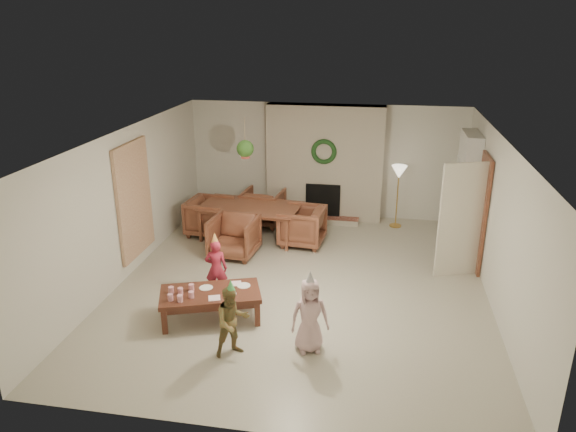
% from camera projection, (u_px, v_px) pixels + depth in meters
% --- Properties ---
extents(floor, '(7.00, 7.00, 0.00)m').
position_uv_depth(floor, '(301.00, 284.00, 9.02)').
color(floor, '#B7B29E').
rests_on(floor, ground).
extents(ceiling, '(7.00, 7.00, 0.00)m').
position_uv_depth(ceiling, '(303.00, 137.00, 8.16)').
color(ceiling, white).
rests_on(ceiling, wall_back).
extents(wall_back, '(7.00, 0.00, 7.00)m').
position_uv_depth(wall_back, '(326.00, 161.00, 11.82)').
color(wall_back, silver).
rests_on(wall_back, floor).
extents(wall_front, '(7.00, 0.00, 7.00)m').
position_uv_depth(wall_front, '(250.00, 331.00, 5.35)').
color(wall_front, silver).
rests_on(wall_front, floor).
extents(wall_left, '(0.00, 7.00, 7.00)m').
position_uv_depth(wall_left, '(127.00, 203.00, 9.07)').
color(wall_left, silver).
rests_on(wall_left, floor).
extents(wall_right, '(0.00, 7.00, 7.00)m').
position_uv_depth(wall_right, '(499.00, 226.00, 8.10)').
color(wall_right, silver).
rests_on(wall_right, floor).
extents(fireplace_mass, '(2.50, 0.40, 2.50)m').
position_uv_depth(fireplace_mass, '(325.00, 163.00, 11.64)').
color(fireplace_mass, '#592017').
rests_on(fireplace_mass, floor).
extents(fireplace_hearth, '(1.60, 0.30, 0.12)m').
position_uv_depth(fireplace_hearth, '(322.00, 220.00, 11.72)').
color(fireplace_hearth, maroon).
rests_on(fireplace_hearth, floor).
extents(fireplace_firebox, '(0.75, 0.12, 0.75)m').
position_uv_depth(fireplace_firebox, '(323.00, 200.00, 11.75)').
color(fireplace_firebox, black).
rests_on(fireplace_firebox, floor).
extents(fireplace_wreath, '(0.54, 0.10, 0.54)m').
position_uv_depth(fireplace_wreath, '(324.00, 152.00, 11.32)').
color(fireplace_wreath, '#173F19').
rests_on(fireplace_wreath, fireplace_mass).
extents(floor_lamp_base, '(0.25, 0.25, 0.03)m').
position_uv_depth(floor_lamp_base, '(395.00, 225.00, 11.53)').
color(floor_lamp_base, gold).
rests_on(floor_lamp_base, floor).
extents(floor_lamp_post, '(0.03, 0.03, 1.20)m').
position_uv_depth(floor_lamp_post, '(397.00, 199.00, 11.32)').
color(floor_lamp_post, gold).
rests_on(floor_lamp_post, floor).
extents(floor_lamp_shade, '(0.32, 0.32, 0.27)m').
position_uv_depth(floor_lamp_shade, '(399.00, 172.00, 11.12)').
color(floor_lamp_shade, beige).
rests_on(floor_lamp_shade, floor_lamp_post).
extents(bookshelf_carcass, '(0.30, 1.00, 2.20)m').
position_uv_depth(bookshelf_carcass, '(466.00, 190.00, 10.30)').
color(bookshelf_carcass, white).
rests_on(bookshelf_carcass, floor).
extents(bookshelf_shelf_a, '(0.30, 0.92, 0.03)m').
position_uv_depth(bookshelf_shelf_a, '(461.00, 221.00, 10.53)').
color(bookshelf_shelf_a, white).
rests_on(bookshelf_shelf_a, bookshelf_carcass).
extents(bookshelf_shelf_b, '(0.30, 0.92, 0.03)m').
position_uv_depth(bookshelf_shelf_b, '(464.00, 202.00, 10.39)').
color(bookshelf_shelf_b, white).
rests_on(bookshelf_shelf_b, bookshelf_carcass).
extents(bookshelf_shelf_c, '(0.30, 0.92, 0.03)m').
position_uv_depth(bookshelf_shelf_c, '(466.00, 182.00, 10.25)').
color(bookshelf_shelf_c, white).
rests_on(bookshelf_shelf_c, bookshelf_carcass).
extents(bookshelf_shelf_d, '(0.30, 0.92, 0.03)m').
position_uv_depth(bookshelf_shelf_d, '(468.00, 162.00, 10.12)').
color(bookshelf_shelf_d, white).
rests_on(bookshelf_shelf_d, bookshelf_carcass).
extents(books_row_lower, '(0.20, 0.40, 0.24)m').
position_uv_depth(books_row_lower, '(462.00, 217.00, 10.35)').
color(books_row_lower, '#B34821').
rests_on(books_row_lower, bookshelf_shelf_a).
extents(books_row_mid, '(0.20, 0.44, 0.24)m').
position_uv_depth(books_row_mid, '(463.00, 194.00, 10.39)').
color(books_row_mid, '#235D82').
rests_on(books_row_mid, bookshelf_shelf_b).
extents(books_row_upper, '(0.20, 0.36, 0.22)m').
position_uv_depth(books_row_upper, '(466.00, 177.00, 10.12)').
color(books_row_upper, gold).
rests_on(books_row_upper, bookshelf_shelf_c).
extents(door_frame, '(0.05, 0.86, 2.04)m').
position_uv_depth(door_frame, '(481.00, 213.00, 9.29)').
color(door_frame, brown).
rests_on(door_frame, floor).
extents(door_leaf, '(0.77, 0.32, 2.00)m').
position_uv_depth(door_leaf, '(461.00, 221.00, 9.01)').
color(door_leaf, beige).
rests_on(door_leaf, floor).
extents(curtain_panel, '(0.06, 1.20, 2.00)m').
position_uv_depth(curtain_panel, '(134.00, 200.00, 9.25)').
color(curtain_panel, beige).
rests_on(curtain_panel, wall_left).
extents(dining_table, '(2.07, 1.29, 0.69)m').
position_uv_depth(dining_table, '(250.00, 222.00, 10.77)').
color(dining_table, brown).
rests_on(dining_table, floor).
extents(dining_chair_near, '(0.90, 0.92, 0.77)m').
position_uv_depth(dining_chair_near, '(234.00, 236.00, 9.97)').
color(dining_chair_near, brown).
rests_on(dining_chair_near, floor).
extents(dining_chair_far, '(0.90, 0.92, 0.77)m').
position_uv_depth(dining_chair_far, '(263.00, 207.00, 11.54)').
color(dining_chair_far, brown).
rests_on(dining_chair_far, floor).
extents(dining_chair_left, '(0.92, 0.90, 0.77)m').
position_uv_depth(dining_chair_left, '(210.00, 217.00, 10.98)').
color(dining_chair_left, brown).
rests_on(dining_chair_left, floor).
extents(dining_chair_right, '(0.92, 0.90, 0.77)m').
position_uv_depth(dining_chair_right, '(302.00, 226.00, 10.48)').
color(dining_chair_right, brown).
rests_on(dining_chair_right, floor).
extents(hanging_plant_cord, '(0.01, 0.01, 0.70)m').
position_uv_depth(hanging_plant_cord, '(245.00, 136.00, 9.87)').
color(hanging_plant_cord, tan).
rests_on(hanging_plant_cord, ceiling).
extents(hanging_plant_pot, '(0.16, 0.16, 0.12)m').
position_uv_depth(hanging_plant_pot, '(245.00, 155.00, 9.99)').
color(hanging_plant_pot, '#AA4136').
rests_on(hanging_plant_pot, hanging_plant_cord).
extents(hanging_plant_foliage, '(0.32, 0.32, 0.32)m').
position_uv_depth(hanging_plant_foliage, '(245.00, 149.00, 9.95)').
color(hanging_plant_foliage, '#28551C').
rests_on(hanging_plant_foliage, hanging_plant_pot).
extents(coffee_table_top, '(1.60, 1.15, 0.07)m').
position_uv_depth(coffee_table_top, '(210.00, 294.00, 7.83)').
color(coffee_table_top, '#53291B').
rests_on(coffee_table_top, floor).
extents(coffee_table_apron, '(1.46, 1.01, 0.09)m').
position_uv_depth(coffee_table_apron, '(210.00, 299.00, 7.85)').
color(coffee_table_apron, '#53291B').
rests_on(coffee_table_apron, floor).
extents(coffee_leg_fl, '(0.10, 0.10, 0.38)m').
position_uv_depth(coffee_leg_fl, '(164.00, 321.00, 7.53)').
color(coffee_leg_fl, '#53291B').
rests_on(coffee_leg_fl, floor).
extents(coffee_leg_fr, '(0.10, 0.10, 0.38)m').
position_uv_depth(coffee_leg_fr, '(257.00, 314.00, 7.73)').
color(coffee_leg_fr, '#53291B').
rests_on(coffee_leg_fr, floor).
extents(coffee_leg_bl, '(0.10, 0.10, 0.38)m').
position_uv_depth(coffee_leg_bl, '(167.00, 301.00, 8.08)').
color(coffee_leg_bl, '#53291B').
rests_on(coffee_leg_bl, floor).
extents(coffee_leg_br, '(0.10, 0.10, 0.38)m').
position_uv_depth(coffee_leg_br, '(253.00, 294.00, 8.28)').
color(coffee_leg_br, '#53291B').
rests_on(coffee_leg_br, floor).
extents(cup_a, '(0.10, 0.10, 0.10)m').
position_uv_depth(cup_a, '(170.00, 297.00, 7.56)').
color(cup_a, white).
rests_on(cup_a, coffee_table_top).
extents(cup_b, '(0.10, 0.10, 0.10)m').
position_uv_depth(cup_b, '(171.00, 290.00, 7.77)').
color(cup_b, white).
rests_on(cup_b, coffee_table_top).
extents(cup_c, '(0.10, 0.10, 0.10)m').
position_uv_depth(cup_c, '(180.00, 298.00, 7.53)').
color(cup_c, white).
rests_on(cup_c, coffee_table_top).
extents(cup_d, '(0.10, 0.10, 0.10)m').
position_uv_depth(cup_d, '(180.00, 291.00, 7.74)').
color(cup_d, white).
rests_on(cup_d, coffee_table_top).
extents(cup_e, '(0.10, 0.10, 0.10)m').
position_uv_depth(cup_e, '(191.00, 295.00, 7.64)').
color(cup_e, white).
rests_on(cup_e, coffee_table_top).
extents(cup_f, '(0.10, 0.10, 0.10)m').
position_uv_depth(cup_f, '(191.00, 287.00, 7.84)').
color(cup_f, white).
rests_on(cup_f, coffee_table_top).
extents(plate_a, '(0.25, 0.25, 0.01)m').
position_uv_depth(plate_a, '(206.00, 288.00, 7.93)').
color(plate_a, white).
rests_on(plate_a, coffee_table_top).
extents(plate_b, '(0.25, 0.25, 0.01)m').
position_uv_depth(plate_b, '(230.00, 294.00, 7.75)').
color(plate_b, white).
rests_on(plate_b, coffee_table_top).
extents(plate_c, '(0.25, 0.25, 0.01)m').
position_uv_depth(plate_c, '(244.00, 286.00, 7.99)').
color(plate_c, white).
rests_on(plate_c, coffee_table_top).
extents(food_scoop, '(0.10, 0.10, 0.08)m').
position_uv_depth(food_scoop, '(230.00, 291.00, 7.74)').
color(food_scoop, tan).
rests_on(food_scoop, plate_b).
extents(napkin_left, '(0.21, 0.21, 0.01)m').
position_uv_depth(napkin_left, '(214.00, 298.00, 7.64)').
color(napkin_left, '#FFBBD2').
rests_on(napkin_left, coffee_table_top).
extents(napkin_right, '(0.21, 0.21, 0.01)m').
position_uv_depth(napkin_right, '(236.00, 283.00, 8.06)').
color(napkin_right, '#FFBBD2').
rests_on(napkin_right, coffee_table_top).
extents(child_red, '(0.38, 0.28, 0.96)m').
position_uv_depth(child_red, '(216.00, 269.00, 8.46)').
color(child_red, '#A82438').
rests_on(child_red, floor).
extents(party_hat_red, '(0.15, 0.15, 0.18)m').
position_uv_depth(party_hat_red, '(215.00, 238.00, 8.28)').
color(party_hat_red, gold).
rests_on(party_hat_red, child_red).
extents(child_plaid, '(0.60, 0.58, 0.98)m').
position_uv_depth(child_plaid, '(232.00, 321.00, 6.97)').
color(child_plaid, '#9B4D2A').
rests_on(child_plaid, floor).
extents(party_hat_plaid, '(0.14, 0.14, 0.16)m').
position_uv_depth(party_hat_plaid, '(231.00, 285.00, 6.79)').
color(party_hat_plaid, '#53C364').
rests_on(party_hat_plaid, child_plaid).
extents(child_pink, '(0.58, 0.47, 1.04)m').
position_uv_depth(child_pink, '(310.00, 316.00, 7.05)').
color(child_pink, '#D1A7AB').
rests_on(child_pink, floor).
extents(party_hat_pink, '(0.15, 0.15, 0.19)m').
position_uv_depth(party_hat_pink, '(310.00, 277.00, 6.85)').
color(party_hat_pink, '#B6B8BE').
rests_on(party_hat_pink, child_pink).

